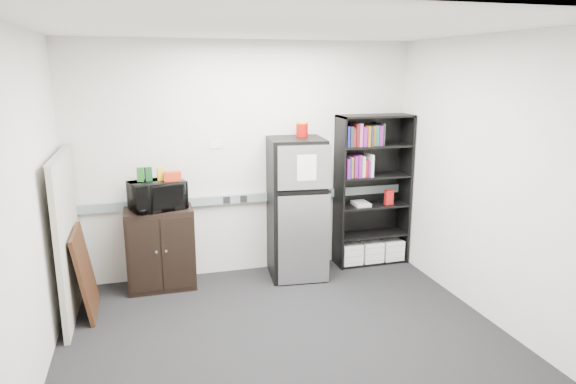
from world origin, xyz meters
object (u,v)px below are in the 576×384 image
object	(u,v)px
bookshelf	(372,192)
cubicle_partition	(68,236)
microwave	(157,195)
refrigerator	(296,208)
cabinet	(161,248)

from	to	relation	value
bookshelf	cubicle_partition	bearing A→B (deg)	-171.94
microwave	cubicle_partition	bearing A→B (deg)	-172.62
bookshelf	refrigerator	xyz separation A→B (m)	(-1.02, -0.14, -0.10)
bookshelf	microwave	size ratio (longest dim) A/B	3.34
microwave	refrigerator	size ratio (longest dim) A/B	0.34
microwave	refrigerator	bearing A→B (deg)	-19.95
cabinet	microwave	world-z (taller)	microwave
bookshelf	cubicle_partition	world-z (taller)	bookshelf
cubicle_partition	refrigerator	size ratio (longest dim) A/B	1.00
refrigerator	bookshelf	bearing A→B (deg)	13.74
bookshelf	refrigerator	bearing A→B (deg)	-171.92
microwave	refrigerator	distance (m)	1.56
cabinet	microwave	xyz separation A→B (m)	(0.00, -0.02, 0.61)
bookshelf	microwave	world-z (taller)	bookshelf
cabinet	refrigerator	distance (m)	1.58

